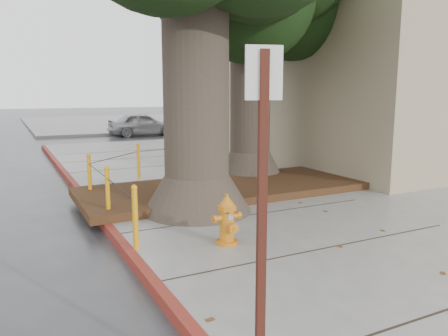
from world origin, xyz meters
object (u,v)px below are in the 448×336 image
(signpost, at_px, (262,211))
(car_red, at_px, (205,122))
(car_silver, at_px, (143,124))
(fire_hydrant, at_px, (227,220))

(signpost, xyz_separation_m, car_red, (9.51, 21.97, -0.96))
(car_red, bearing_deg, car_silver, 93.61)
(fire_hydrant, distance_m, car_red, 20.62)
(car_silver, height_order, car_red, car_silver)
(fire_hydrant, xyz_separation_m, signpost, (-1.30, -3.05, 1.05))
(fire_hydrant, xyz_separation_m, car_red, (8.21, 18.92, 0.09))
(car_silver, distance_m, car_red, 4.10)
(fire_hydrant, distance_m, car_silver, 18.83)
(signpost, xyz_separation_m, car_silver, (5.45, 21.42, -0.92))
(signpost, height_order, car_silver, signpost)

